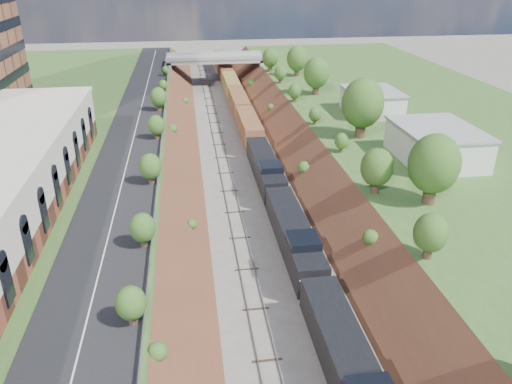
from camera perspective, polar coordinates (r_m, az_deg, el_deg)
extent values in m
cube|color=#366027|center=(80.20, 22.96, 4.16)|extent=(44.00, 180.00, 5.00)
cube|color=brown|center=(70.21, -10.15, 0.78)|extent=(10.00, 180.00, 10.00)
cube|color=brown|center=(72.55, 7.46, 1.78)|extent=(10.00, 180.00, 10.00)
cube|color=gray|center=(70.27, -3.31, 1.25)|extent=(1.58, 180.00, 0.18)
cube|color=gray|center=(70.83, 0.89, 1.49)|extent=(1.58, 180.00, 0.18)
cube|color=black|center=(68.72, -14.21, 4.41)|extent=(8.00, 180.00, 0.10)
cube|color=#99999E|center=(68.20, -10.83, 5.03)|extent=(0.06, 171.00, 0.30)
cube|color=gray|center=(128.76, -9.90, 13.24)|extent=(1.50, 8.00, 6.20)
cube|color=gray|center=(130.11, 0.56, 13.72)|extent=(1.50, 8.00, 6.20)
cube|color=gray|center=(128.36, -4.70, 14.89)|extent=(24.00, 8.00, 1.00)
cube|color=gray|center=(124.29, -4.58, 14.94)|extent=(24.00, 0.30, 0.80)
cube|color=gray|center=(132.17, -4.83, 15.53)|extent=(24.00, 0.30, 0.80)
cube|color=silver|center=(67.65, 19.88, 5.10)|extent=(9.00, 12.00, 4.00)
cube|color=silver|center=(86.68, 13.09, 9.93)|extent=(8.00, 10.00, 3.60)
cylinder|color=#473323|center=(55.12, 19.23, 0.03)|extent=(1.30, 1.30, 2.62)
ellipsoid|color=#2E4F1C|center=(53.95, 19.70, 3.07)|extent=(5.25, 5.25, 6.30)
cylinder|color=#473323|center=(33.35, -13.83, -18.55)|extent=(0.66, 0.66, 1.22)
ellipsoid|color=#2E4F1C|center=(32.37, -14.11, -16.64)|extent=(2.45, 2.45, 2.94)
cube|color=black|center=(37.62, 10.58, -19.00)|extent=(2.98, 17.88, 2.87)
cube|color=black|center=(52.26, 4.28, -4.83)|extent=(2.98, 17.88, 2.87)
cube|color=black|center=(69.00, 1.04, 2.85)|extent=(2.98, 17.88, 2.87)
cube|color=brown|center=(116.14, -2.88, 12.12)|extent=(2.98, 79.48, 3.58)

